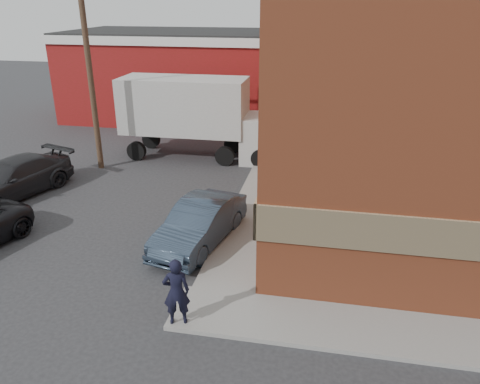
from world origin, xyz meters
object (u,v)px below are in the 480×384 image
at_px(utility_pole, 89,67).
at_px(box_truck, 199,113).
at_px(warehouse, 193,75).
at_px(man, 176,292).
at_px(brick_building, 475,79).
at_px(sedan, 200,223).
at_px(suv_b, 13,178).

bearing_deg(utility_pole, box_truck, 30.35).
xyz_separation_m(warehouse, utility_pole, (-1.50, -11.00, 1.93)).
relative_size(warehouse, man, 9.11).
relative_size(brick_building, utility_pole, 2.03).
bearing_deg(brick_building, box_truck, 167.92).
relative_size(sedan, suv_b, 0.86).
relative_size(utility_pole, sedan, 2.03).
xyz_separation_m(warehouse, sedan, (5.20, -17.33, -2.08)).
height_order(utility_pole, box_truck, utility_pole).
distance_m(utility_pole, suv_b, 5.86).
bearing_deg(man, utility_pole, -73.20).
height_order(brick_building, box_truck, brick_building).
bearing_deg(box_truck, sedan, -75.09).
bearing_deg(utility_pole, warehouse, 82.23).
distance_m(utility_pole, box_truck, 5.53).
height_order(utility_pole, man, utility_pole).
relative_size(utility_pole, box_truck, 1.12).
bearing_deg(box_truck, suv_b, -134.74).
xyz_separation_m(suv_b, box_truck, (6.19, 6.34, 1.54)).
xyz_separation_m(warehouse, suv_b, (-3.41, -14.84, -2.06)).
bearing_deg(suv_b, box_truck, 63.94).
xyz_separation_m(utility_pole, man, (7.30, -10.55, -3.73)).
bearing_deg(brick_building, suv_b, -167.91).
height_order(utility_pole, sedan, utility_pole).
height_order(utility_pole, suv_b, utility_pole).
relative_size(man, suv_b, 0.35).
relative_size(suv_b, box_truck, 0.64).
distance_m(sedan, box_truck, 9.29).
distance_m(brick_building, sedan, 11.92).
relative_size(warehouse, utility_pole, 1.81).
height_order(brick_building, utility_pole, brick_building).
bearing_deg(sedan, suv_b, 175.84).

